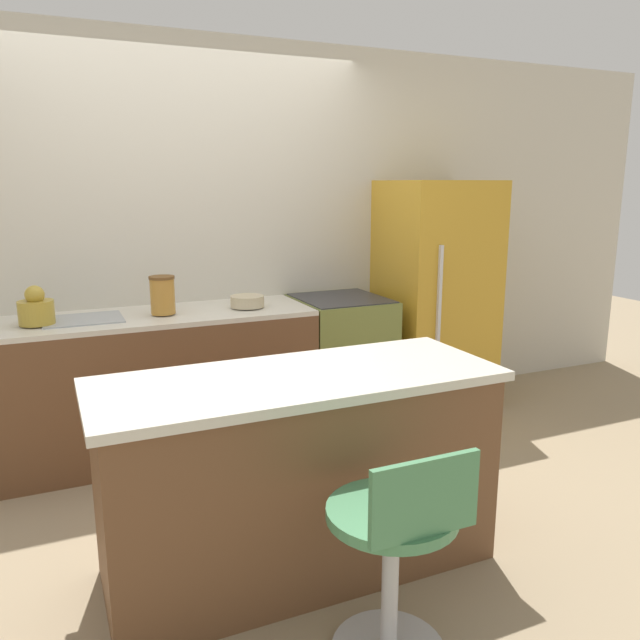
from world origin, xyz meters
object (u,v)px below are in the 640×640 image
(oven_range, at_px, (341,360))
(refrigerator, at_px, (435,297))
(kettle, at_px, (36,309))
(stool_chair, at_px, (395,555))
(mixing_bowl, at_px, (247,301))

(oven_range, distance_m, refrigerator, 0.86)
(refrigerator, relative_size, kettle, 7.69)
(kettle, bearing_deg, refrigerator, 0.72)
(stool_chair, xyz_separation_m, mixing_bowl, (0.15, 2.11, 0.51))
(refrigerator, xyz_separation_m, stool_chair, (-1.61, -2.15, -0.43))
(oven_range, bearing_deg, kettle, -178.68)
(oven_range, distance_m, kettle, 1.99)
(oven_range, relative_size, mixing_bowl, 4.17)
(oven_range, height_order, refrigerator, refrigerator)
(oven_range, bearing_deg, stool_chair, -111.26)
(stool_chair, relative_size, mixing_bowl, 3.92)
(mixing_bowl, bearing_deg, refrigerator, 1.32)
(refrigerator, height_order, mixing_bowl, refrigerator)
(stool_chair, height_order, kettle, kettle)
(refrigerator, distance_m, stool_chair, 2.71)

